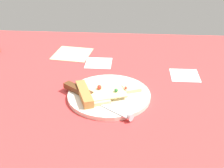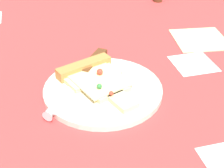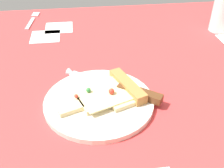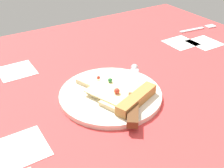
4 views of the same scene
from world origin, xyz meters
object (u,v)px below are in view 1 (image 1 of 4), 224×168
(plate, at_px, (109,95))
(pizza_slice, at_px, (100,92))
(knife, at_px, (90,96))
(napkin, at_px, (72,54))

(plate, bearing_deg, pizza_slice, 20.84)
(plate, height_order, pizza_slice, pizza_slice)
(knife, xyz_separation_m, napkin, (0.11, -0.32, -0.02))
(pizza_slice, bearing_deg, knife, -76.50)
(plate, bearing_deg, knife, 28.20)
(pizza_slice, height_order, knife, pizza_slice)
(pizza_slice, xyz_separation_m, knife, (0.03, 0.02, -0.00))
(knife, bearing_deg, pizza_slice, 161.16)
(plate, relative_size, napkin, 1.79)
(knife, bearing_deg, plate, 155.08)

